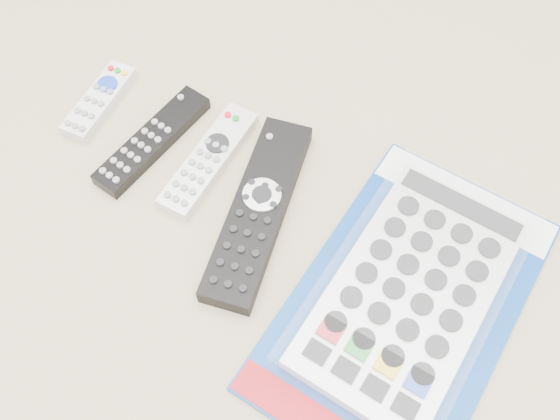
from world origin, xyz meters
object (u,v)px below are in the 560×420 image
at_px(remote_slim_black, 152,141).
at_px(remote_silver_dvd, 209,160).
at_px(remote_large_black, 258,210).
at_px(remote_small_grey, 99,101).
at_px(jumbo_remote_packaged, 410,293).

distance_m(remote_slim_black, remote_silver_dvd, 0.08).
xyz_separation_m(remote_slim_black, remote_silver_dvd, (0.08, 0.00, -0.00)).
relative_size(remote_slim_black, remote_large_black, 0.71).
relative_size(remote_small_grey, remote_large_black, 0.50).
distance_m(remote_small_grey, remote_slim_black, 0.10).
xyz_separation_m(remote_small_grey, jumbo_remote_packaged, (0.47, -0.09, 0.01)).
bearing_deg(jumbo_remote_packaged, remote_large_black, 179.69).
bearing_deg(remote_slim_black, remote_small_grey, 176.08).
distance_m(remote_silver_dvd, jumbo_remote_packaged, 0.30).
height_order(remote_slim_black, remote_large_black, remote_large_black).
xyz_separation_m(remote_slim_black, jumbo_remote_packaged, (0.37, -0.07, 0.01)).
bearing_deg(jumbo_remote_packaged, remote_small_grey, 176.58).
height_order(remote_small_grey, remote_large_black, remote_large_black).
distance_m(remote_slim_black, jumbo_remote_packaged, 0.38).
bearing_deg(remote_silver_dvd, remote_large_black, -20.58).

